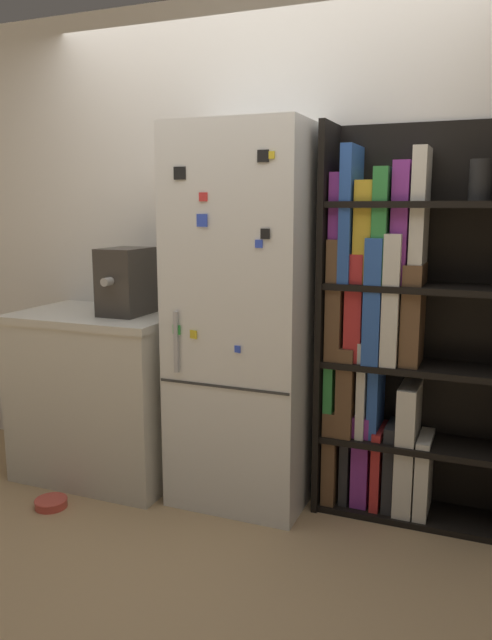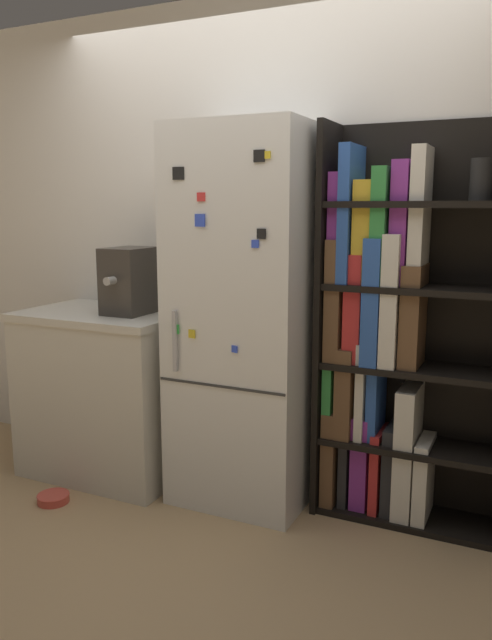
{
  "view_description": "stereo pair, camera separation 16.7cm",
  "coord_description": "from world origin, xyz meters",
  "px_view_note": "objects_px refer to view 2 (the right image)",
  "views": [
    {
      "loc": [
        1.18,
        -2.7,
        1.52
      ],
      "look_at": [
        0.02,
        0.15,
        0.95
      ],
      "focal_mm": 35.0,
      "sensor_mm": 36.0,
      "label": 1
    },
    {
      "loc": [
        1.33,
        -2.64,
        1.52
      ],
      "look_at": [
        0.02,
        0.15,
        0.95
      ],
      "focal_mm": 35.0,
      "sensor_mm": 36.0,
      "label": 2
    }
  ],
  "objects_px": {
    "refrigerator": "(245,319)",
    "bookshelf": "(394,338)",
    "pet_bowl": "(53,498)",
    "espresso_machine": "(130,281)"
  },
  "relations": [
    {
      "from": "bookshelf",
      "to": "pet_bowl",
      "type": "xyz_separation_m",
      "value": [
        -1.6,
        -0.64,
        -0.87
      ]
    },
    {
      "from": "refrigerator",
      "to": "bookshelf",
      "type": "height_order",
      "value": "refrigerator"
    },
    {
      "from": "bookshelf",
      "to": "espresso_machine",
      "type": "bearing_deg",
      "value": -173.17
    },
    {
      "from": "bookshelf",
      "to": "refrigerator",
      "type": "bearing_deg",
      "value": -169.54
    },
    {
      "from": "refrigerator",
      "to": "bookshelf",
      "type": "xyz_separation_m",
      "value": [
        0.73,
        0.13,
        -0.06
      ]
    },
    {
      "from": "pet_bowl",
      "to": "espresso_machine",
      "type": "bearing_deg",
      "value": 68.22
    },
    {
      "from": "bookshelf",
      "to": "espresso_machine",
      "type": "height_order",
      "value": "bookshelf"
    },
    {
      "from": "bookshelf",
      "to": "pet_bowl",
      "type": "distance_m",
      "value": 1.93
    },
    {
      "from": "pet_bowl",
      "to": "bookshelf",
      "type": "bearing_deg",
      "value": 21.89
    },
    {
      "from": "refrigerator",
      "to": "bookshelf",
      "type": "bearing_deg",
      "value": 10.46
    }
  ]
}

